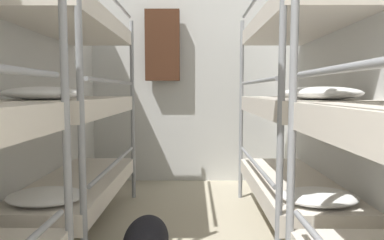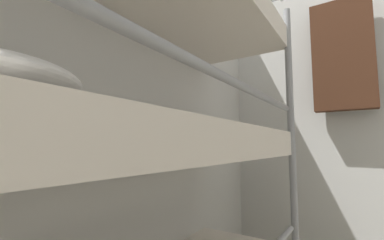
% 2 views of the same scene
% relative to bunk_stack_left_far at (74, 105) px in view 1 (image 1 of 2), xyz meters
% --- Properties ---
extents(wall_back, '(2.66, 0.06, 2.50)m').
position_rel_bunk_stack_left_far_xyz_m(wall_back, '(0.93, 1.71, 0.15)').
color(wall_back, silver).
rests_on(wall_back, ground_plane).
extents(bunk_stack_left_far, '(0.68, 1.80, 2.02)m').
position_rel_bunk_stack_left_far_xyz_m(bunk_stack_left_far, '(0.00, 0.00, 0.00)').
color(bunk_stack_left_far, gray).
rests_on(bunk_stack_left_far, ground_plane).
extents(bunk_stack_right_far, '(0.68, 1.80, 2.02)m').
position_rel_bunk_stack_left_far_xyz_m(bunk_stack_right_far, '(1.87, 0.00, 0.00)').
color(bunk_stack_right_far, gray).
rests_on(bunk_stack_right_far, ground_plane).
extents(hanging_coat, '(0.44, 0.12, 0.90)m').
position_rel_bunk_stack_left_far_xyz_m(hanging_coat, '(0.61, 1.56, 0.70)').
color(hanging_coat, '#472819').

